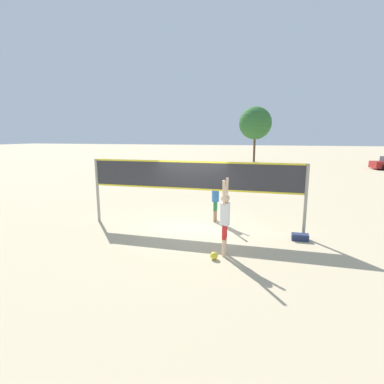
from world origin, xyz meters
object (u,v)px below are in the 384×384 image
object	(u,v)px
player_spiker	(225,215)
volleyball	(214,256)
volleyball_net	(192,180)
gear_bag	(300,237)
player_blocker	(215,196)
tree_left_cluster	(255,123)

from	to	relation	value
player_spiker	volleyball	bearing A→B (deg)	150.93
volleyball_net	gear_bag	xyz separation A→B (m)	(3.76, -0.30, -1.69)
gear_bag	player_blocker	bearing A→B (deg)	154.99
tree_left_cluster	player_spiker	bearing A→B (deg)	-87.73
gear_bag	tree_left_cluster	xyz separation A→B (m)	(-3.48, 30.18, 4.86)
volleyball	tree_left_cluster	bearing A→B (deg)	91.85
volleyball_net	player_blocker	bearing A→B (deg)	60.64
player_spiker	player_blocker	distance (m)	3.45
player_spiker	volleyball	distance (m)	1.16
volleyball_net	tree_left_cluster	size ratio (longest dim) A/B	1.12
player_spiker	gear_bag	bearing A→B (deg)	-49.74
player_spiker	tree_left_cluster	size ratio (longest dim) A/B	0.31
gear_bag	volleyball_net	bearing A→B (deg)	175.44
volleyball_net	player_blocker	world-z (taller)	volleyball_net
volleyball_net	tree_left_cluster	xyz separation A→B (m)	(0.29, 29.88, 3.17)
volleyball_net	player_blocker	xyz separation A→B (m)	(0.65, 1.15, -0.76)
gear_bag	volleyball	bearing A→B (deg)	-136.98
volleyball_net	volleyball	bearing A→B (deg)	-62.56
player_blocker	gear_bag	bearing A→B (deg)	64.99
player_spiker	volleyball_net	bearing A→B (deg)	35.59
player_blocker	tree_left_cluster	distance (m)	28.99
player_spiker	gear_bag	distance (m)	3.09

